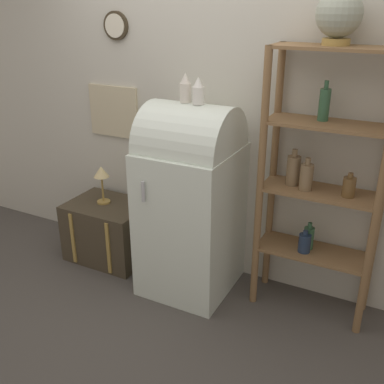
{
  "coord_description": "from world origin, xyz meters",
  "views": [
    {
      "loc": [
        1.38,
        -2.44,
        2.06
      ],
      "look_at": [
        0.01,
        0.22,
        0.79
      ],
      "focal_mm": 42.0,
      "sensor_mm": 36.0,
      "label": 1
    }
  ],
  "objects_px": {
    "suitcase_trunk": "(109,230)",
    "vase_left": "(185,89)",
    "globe": "(339,15)",
    "vase_center": "(198,92)",
    "refrigerator": "(191,197)",
    "desk_lamp": "(101,176)"
  },
  "relations": [
    {
      "from": "suitcase_trunk",
      "to": "vase_left",
      "type": "bearing_deg",
      "value": -2.66
    },
    {
      "from": "globe",
      "to": "vase_center",
      "type": "distance_m",
      "value": 0.95
    },
    {
      "from": "globe",
      "to": "vase_center",
      "type": "bearing_deg",
      "value": -167.78
    },
    {
      "from": "refrigerator",
      "to": "suitcase_trunk",
      "type": "distance_m",
      "value": 0.95
    },
    {
      "from": "refrigerator",
      "to": "suitcase_trunk",
      "type": "xyz_separation_m",
      "value": [
        -0.81,
        0.05,
        -0.49
      ]
    },
    {
      "from": "suitcase_trunk",
      "to": "desk_lamp",
      "type": "bearing_deg",
      "value": 165.24
    },
    {
      "from": "globe",
      "to": "vase_center",
      "type": "relative_size",
      "value": 1.71
    },
    {
      "from": "vase_left",
      "to": "desk_lamp",
      "type": "bearing_deg",
      "value": 176.71
    },
    {
      "from": "suitcase_trunk",
      "to": "globe",
      "type": "relative_size",
      "value": 2.16
    },
    {
      "from": "globe",
      "to": "desk_lamp",
      "type": "bearing_deg",
      "value": -176.3
    },
    {
      "from": "desk_lamp",
      "to": "vase_left",
      "type": "bearing_deg",
      "value": -3.29
    },
    {
      "from": "vase_center",
      "to": "globe",
      "type": "bearing_deg",
      "value": 12.22
    },
    {
      "from": "vase_left",
      "to": "globe",
      "type": "bearing_deg",
      "value": 9.82
    },
    {
      "from": "vase_center",
      "to": "desk_lamp",
      "type": "xyz_separation_m",
      "value": [
        -0.92,
        0.06,
        -0.77
      ]
    },
    {
      "from": "refrigerator",
      "to": "desk_lamp",
      "type": "height_order",
      "value": "refrigerator"
    },
    {
      "from": "vase_left",
      "to": "desk_lamp",
      "type": "distance_m",
      "value": 1.13
    },
    {
      "from": "refrigerator",
      "to": "globe",
      "type": "bearing_deg",
      "value": 11.01
    },
    {
      "from": "refrigerator",
      "to": "vase_center",
      "type": "xyz_separation_m",
      "value": [
        0.06,
        -0.01,
        0.77
      ]
    },
    {
      "from": "desk_lamp",
      "to": "refrigerator",
      "type": "bearing_deg",
      "value": -3.84
    },
    {
      "from": "suitcase_trunk",
      "to": "vase_left",
      "type": "xyz_separation_m",
      "value": [
        0.77,
        -0.04,
        1.27
      ]
    },
    {
      "from": "refrigerator",
      "to": "desk_lamp",
      "type": "xyz_separation_m",
      "value": [
        -0.85,
        0.06,
        -0.0
      ]
    },
    {
      "from": "refrigerator",
      "to": "vase_left",
      "type": "height_order",
      "value": "vase_left"
    }
  ]
}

